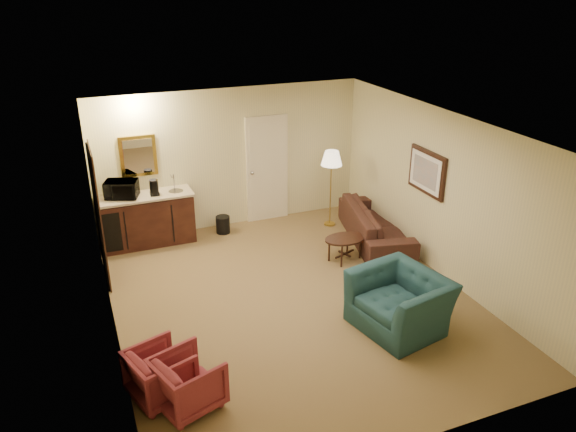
% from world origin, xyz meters
% --- Properties ---
extents(ground, '(6.00, 6.00, 0.00)m').
position_xyz_m(ground, '(0.00, 0.00, 0.00)').
color(ground, olive).
rests_on(ground, ground).
extents(room_walls, '(5.02, 6.01, 2.61)m').
position_xyz_m(room_walls, '(-0.10, 0.77, 1.72)').
color(room_walls, beige).
rests_on(room_walls, ground).
extents(wetbar_cabinet, '(1.64, 0.58, 0.92)m').
position_xyz_m(wetbar_cabinet, '(-1.65, 2.72, 0.46)').
color(wetbar_cabinet, '#3E1D13').
rests_on(wetbar_cabinet, ground).
extents(sofa, '(1.12, 2.26, 0.85)m').
position_xyz_m(sofa, '(2.15, 1.30, 0.42)').
color(sofa, black).
rests_on(sofa, ground).
extents(teal_armchair, '(1.00, 1.32, 1.04)m').
position_xyz_m(teal_armchair, '(1.09, -1.16, 0.52)').
color(teal_armchair, '#1C3F46').
rests_on(teal_armchair, ground).
extents(rose_chair_near, '(0.78, 0.81, 0.66)m').
position_xyz_m(rose_chair_near, '(-2.15, -1.33, 0.33)').
color(rose_chair_near, maroon).
rests_on(rose_chair_near, ground).
extents(rose_chair_far, '(0.81, 0.83, 0.68)m').
position_xyz_m(rose_chair_far, '(-1.90, -1.60, 0.34)').
color(rose_chair_far, maroon).
rests_on(rose_chair_far, ground).
extents(coffee_table, '(0.83, 0.69, 0.41)m').
position_xyz_m(coffee_table, '(1.30, 0.85, 0.20)').
color(coffee_table, black).
rests_on(coffee_table, ground).
extents(floor_lamp, '(0.41, 0.41, 1.47)m').
position_xyz_m(floor_lamp, '(1.70, 2.24, 0.74)').
color(floor_lamp, gold).
rests_on(floor_lamp, ground).
extents(waste_bin, '(0.32, 0.32, 0.32)m').
position_xyz_m(waste_bin, '(-0.30, 2.65, 0.16)').
color(waste_bin, black).
rests_on(waste_bin, ground).
extents(microwave, '(0.61, 0.46, 0.36)m').
position_xyz_m(microwave, '(-2.01, 2.75, 1.10)').
color(microwave, black).
rests_on(microwave, wetbar_cabinet).
extents(coffee_maker, '(0.18, 0.18, 0.28)m').
position_xyz_m(coffee_maker, '(-1.48, 2.65, 1.06)').
color(coffee_maker, black).
rests_on(coffee_maker, wetbar_cabinet).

